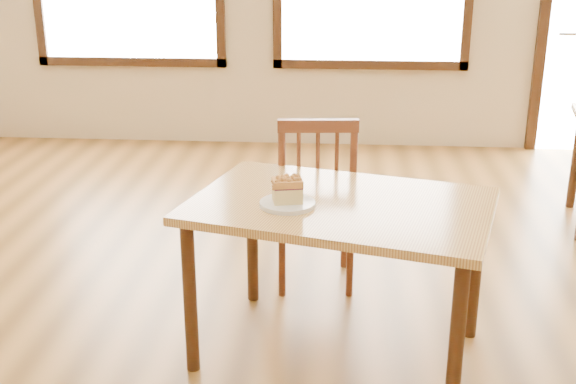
# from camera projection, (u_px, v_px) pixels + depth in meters

# --- Properties ---
(cafe_table_main) EXTENTS (1.46, 1.16, 0.75)m
(cafe_table_main) POSITION_uv_depth(u_px,v_px,m) (340.00, 221.00, 3.18)
(cafe_table_main) COLOR tan
(cafe_table_main) RESTS_ON ground
(cafe_chair_main) EXTENTS (0.49, 0.49, 1.00)m
(cafe_chair_main) POSITION_uv_depth(u_px,v_px,m) (316.00, 200.00, 3.90)
(cafe_chair_main) COLOR #592A18
(cafe_chair_main) RESTS_ON ground
(plate) EXTENTS (0.24, 0.24, 0.02)m
(plate) POSITION_uv_depth(u_px,v_px,m) (287.00, 204.00, 3.09)
(plate) COLOR white
(plate) RESTS_ON cafe_table_main
(cake_slice) EXTENTS (0.15, 0.12, 0.12)m
(cake_slice) POSITION_uv_depth(u_px,v_px,m) (287.00, 188.00, 3.07)
(cake_slice) COLOR #E8CC83
(cake_slice) RESTS_ON plate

